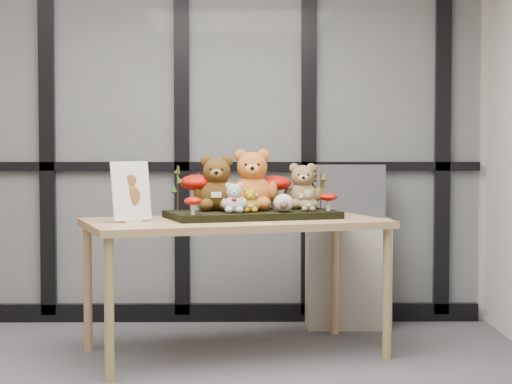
{
  "coord_description": "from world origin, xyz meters",
  "views": [
    {
      "loc": [
        0.87,
        -3.74,
        1.2
      ],
      "look_at": [
        0.93,
        1.43,
        0.93
      ],
      "focal_mm": 65.0,
      "sensor_mm": 36.0,
      "label": 1
    }
  ],
  "objects_px": {
    "bear_small_yellow": "(250,199)",
    "mushroom_back_left": "(197,191)",
    "bear_beige_small": "(308,199)",
    "mushroom_back_right": "(275,191)",
    "diorama_tray": "(252,215)",
    "mushroom_front_left": "(193,205)",
    "monitor": "(348,191)",
    "mushroom_front_right": "(329,201)",
    "bear_pooh_yellow": "(252,177)",
    "bear_tan_back": "(303,184)",
    "cabinet": "(348,272)",
    "plush_cream_hedgehog": "(284,202)",
    "sign_holder": "(131,193)",
    "display_table": "(235,231)",
    "bear_brown_medium": "(217,180)",
    "bear_white_bow": "(234,196)"
  },
  "relations": [
    {
      "from": "bear_tan_back",
      "to": "monitor",
      "type": "xyz_separation_m",
      "value": [
        0.33,
        0.54,
        -0.07
      ]
    },
    {
      "from": "mushroom_front_left",
      "to": "cabinet",
      "type": "xyz_separation_m",
      "value": [
        0.96,
        0.99,
        -0.51
      ]
    },
    {
      "from": "bear_tan_back",
      "to": "bear_beige_small",
      "type": "height_order",
      "value": "bear_tan_back"
    },
    {
      "from": "bear_tan_back",
      "to": "plush_cream_hedgehog",
      "type": "height_order",
      "value": "bear_tan_back"
    },
    {
      "from": "bear_brown_medium",
      "to": "mushroom_back_right",
      "type": "height_order",
      "value": "bear_brown_medium"
    },
    {
      "from": "bear_small_yellow",
      "to": "sign_holder",
      "type": "xyz_separation_m",
      "value": [
        -0.65,
        -0.16,
        0.04
      ]
    },
    {
      "from": "mushroom_back_left",
      "to": "mushroom_front_right",
      "type": "distance_m",
      "value": 0.77
    },
    {
      "from": "bear_small_yellow",
      "to": "mushroom_back_left",
      "type": "xyz_separation_m",
      "value": [
        -0.31,
        0.18,
        0.04
      ]
    },
    {
      "from": "plush_cream_hedgehog",
      "to": "mushroom_back_left",
      "type": "relative_size",
      "value": 0.5
    },
    {
      "from": "bear_white_bow",
      "to": "cabinet",
      "type": "distance_m",
      "value": 1.25
    },
    {
      "from": "bear_pooh_yellow",
      "to": "bear_brown_medium",
      "type": "xyz_separation_m",
      "value": [
        -0.2,
        -0.05,
        -0.02
      ]
    },
    {
      "from": "bear_pooh_yellow",
      "to": "sign_holder",
      "type": "distance_m",
      "value": 0.75
    },
    {
      "from": "diorama_tray",
      "to": "cabinet",
      "type": "bearing_deg",
      "value": 30.35
    },
    {
      "from": "bear_tan_back",
      "to": "bear_brown_medium",
      "type": "bearing_deg",
      "value": 178.8
    },
    {
      "from": "monitor",
      "to": "mushroom_front_right",
      "type": "bearing_deg",
      "value": -104.92
    },
    {
      "from": "plush_cream_hedgehog",
      "to": "bear_small_yellow",
      "type": "bearing_deg",
      "value": 168.06
    },
    {
      "from": "bear_pooh_yellow",
      "to": "bear_brown_medium",
      "type": "height_order",
      "value": "bear_pooh_yellow"
    },
    {
      "from": "display_table",
      "to": "mushroom_front_left",
      "type": "height_order",
      "value": "mushroom_front_left"
    },
    {
      "from": "mushroom_back_right",
      "to": "sign_holder",
      "type": "xyz_separation_m",
      "value": [
        -0.8,
        -0.42,
        0.01
      ]
    },
    {
      "from": "bear_white_bow",
      "to": "cabinet",
      "type": "bearing_deg",
      "value": 31.39
    },
    {
      "from": "bear_pooh_yellow",
      "to": "mushroom_front_right",
      "type": "relative_size",
      "value": 3.44
    },
    {
      "from": "bear_brown_medium",
      "to": "bear_small_yellow",
      "type": "distance_m",
      "value": 0.26
    },
    {
      "from": "diorama_tray",
      "to": "mushroom_front_left",
      "type": "height_order",
      "value": "mushroom_front_left"
    },
    {
      "from": "bear_beige_small",
      "to": "mushroom_back_right",
      "type": "height_order",
      "value": "mushroom_back_right"
    },
    {
      "from": "bear_tan_back",
      "to": "mushroom_front_left",
      "type": "distance_m",
      "value": 0.79
    },
    {
      "from": "bear_pooh_yellow",
      "to": "mushroom_back_left",
      "type": "bearing_deg",
      "value": 163.36
    },
    {
      "from": "mushroom_front_right",
      "to": "bear_small_yellow",
      "type": "bearing_deg",
      "value": -165.28
    },
    {
      "from": "monitor",
      "to": "display_table",
      "type": "bearing_deg",
      "value": -131.49
    },
    {
      "from": "bear_beige_small",
      "to": "monitor",
      "type": "distance_m",
      "value": 0.82
    },
    {
      "from": "mushroom_back_right",
      "to": "sign_holder",
      "type": "bearing_deg",
      "value": -152.15
    },
    {
      "from": "bear_brown_medium",
      "to": "monitor",
      "type": "bearing_deg",
      "value": 21.61
    },
    {
      "from": "mushroom_front_left",
      "to": "bear_tan_back",
      "type": "bearing_deg",
      "value": 36.86
    },
    {
      "from": "bear_small_yellow",
      "to": "sign_holder",
      "type": "bearing_deg",
      "value": 175.61
    },
    {
      "from": "diorama_tray",
      "to": "monitor",
      "type": "xyz_separation_m",
      "value": [
        0.63,
        0.73,
        0.1
      ]
    },
    {
      "from": "diorama_tray",
      "to": "bear_pooh_yellow",
      "type": "xyz_separation_m",
      "value": [
        0.0,
        0.08,
        0.22
      ]
    },
    {
      "from": "monitor",
      "to": "mushroom_back_right",
      "type": "bearing_deg",
      "value": -131.13
    },
    {
      "from": "mushroom_back_left",
      "to": "cabinet",
      "type": "height_order",
      "value": "mushroom_back_left"
    },
    {
      "from": "bear_tan_back",
      "to": "bear_small_yellow",
      "type": "height_order",
      "value": "bear_tan_back"
    },
    {
      "from": "bear_brown_medium",
      "to": "bear_tan_back",
      "type": "height_order",
      "value": "bear_brown_medium"
    },
    {
      "from": "monitor",
      "to": "bear_beige_small",
      "type": "bearing_deg",
      "value": -112.32
    },
    {
      "from": "mushroom_back_left",
      "to": "mushroom_back_right",
      "type": "distance_m",
      "value": 0.46
    },
    {
      "from": "display_table",
      "to": "bear_tan_back",
      "type": "relative_size",
      "value": 6.13
    },
    {
      "from": "bear_tan_back",
      "to": "mushroom_back_left",
      "type": "bearing_deg",
      "value": 172.42
    },
    {
      "from": "mushroom_back_left",
      "to": "monitor",
      "type": "height_order",
      "value": "monitor"
    },
    {
      "from": "bear_beige_small",
      "to": "mushroom_front_right",
      "type": "bearing_deg",
      "value": 1.98
    },
    {
      "from": "bear_white_bow",
      "to": "bear_beige_small",
      "type": "height_order",
      "value": "bear_white_bow"
    },
    {
      "from": "mushroom_front_left",
      "to": "cabinet",
      "type": "height_order",
      "value": "mushroom_front_left"
    },
    {
      "from": "bear_small_yellow",
      "to": "mushroom_back_left",
      "type": "distance_m",
      "value": 0.36
    },
    {
      "from": "display_table",
      "to": "bear_brown_medium",
      "type": "height_order",
      "value": "bear_brown_medium"
    },
    {
      "from": "mushroom_back_left",
      "to": "sign_holder",
      "type": "xyz_separation_m",
      "value": [
        -0.34,
        -0.34,
        0.0
      ]
    }
  ]
}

